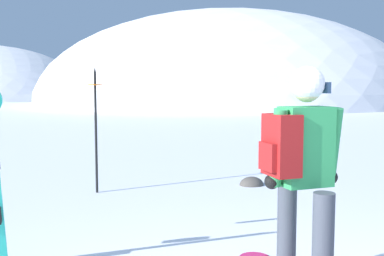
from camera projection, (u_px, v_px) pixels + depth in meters
ridge_peak_main at (229, 104)px, 38.44m from camera, size 30.80×27.72×14.90m
snowboarder_main at (301, 176)px, 3.41m from camera, size 0.64×1.83×1.71m
piste_marker_near at (96, 121)px, 6.79m from camera, size 0.20×0.20×1.84m
rock_mid at (252, 185)px, 7.38m from camera, size 0.39×0.33×0.27m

